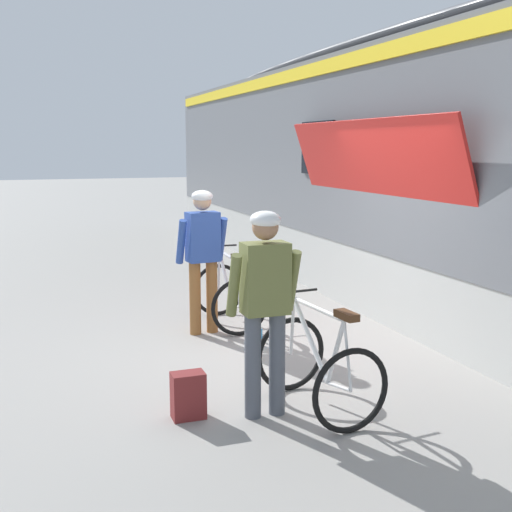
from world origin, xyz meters
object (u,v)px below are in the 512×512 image
Objects in this scene: cyclist_near_in_olive at (265,295)px; bicycle_far_silver at (229,295)px; water_bottle_near_the_bikes at (260,338)px; train_car at (460,169)px; bicycle_near_white at (319,366)px; cyclist_far_in_blue at (203,249)px; backpack_on_platform at (188,395)px.

bicycle_far_silver is (0.55, 2.80, -0.65)m from cyclist_near_in_olive.
water_bottle_near_the_bikes is (0.61, 1.80, -0.95)m from cyclist_near_in_olive.
bicycle_near_white is (-3.43, -2.75, -1.56)m from train_car.
water_bottle_near_the_bikes is at bearing -59.49° from cyclist_far_in_blue.
cyclist_near_in_olive is at bearing -101.04° from bicycle_far_silver.
train_car reaches higher than cyclist_far_in_blue.
cyclist_near_in_olive is 4.40× the size of backpack_on_platform.
cyclist_far_in_blue reaches higher than backpack_on_platform.
cyclist_near_in_olive is 1.61× the size of bicycle_far_silver.
bicycle_near_white is 2.83× the size of backpack_on_platform.
train_car is 95.69× the size of water_bottle_near_the_bikes.
backpack_on_platform is (-0.63, 0.16, -0.85)m from cyclist_near_in_olive.
train_car is at bearing 28.88° from backpack_on_platform.
bicycle_far_silver is (0.07, 2.87, 0.00)m from bicycle_near_white.
backpack_on_platform is (-1.11, 0.22, -0.20)m from bicycle_near_white.
bicycle_near_white is (0.48, -0.06, -0.65)m from cyclist_near_in_olive.
bicycle_near_white and bicycle_far_silver have the same top height.
train_car is at bearing 1.89° from cyclist_far_in_blue.
cyclist_near_in_olive is at bearing -108.59° from water_bottle_near_the_bikes.
bicycle_near_white is 1.15m from backpack_on_platform.
bicycle_near_white is at bearing -7.34° from cyclist_near_in_olive.
bicycle_near_white is 2.87m from bicycle_far_silver.
bicycle_near_white is at bearing -82.94° from cyclist_far_in_blue.
backpack_on_platform is (-1.18, -2.65, -0.20)m from bicycle_far_silver.
train_car is 17.77× the size of bicycle_near_white.
train_car is 11.41× the size of cyclist_far_in_blue.
bicycle_far_silver is 2.74× the size of backpack_on_platform.
water_bottle_near_the_bikes is at bearing -164.87° from train_car.
water_bottle_near_the_bikes is at bearing 86.07° from bicycle_near_white.
cyclist_far_in_blue is (0.15, 2.57, 0.00)m from cyclist_near_in_olive.
cyclist_far_in_blue is 1.61× the size of bicycle_far_silver.
cyclist_far_in_blue is at bearing 71.70° from backpack_on_platform.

